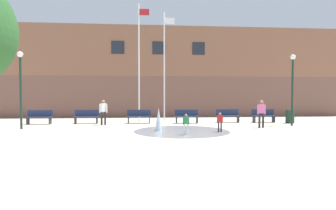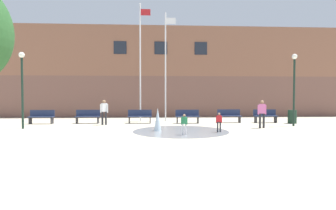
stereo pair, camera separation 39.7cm
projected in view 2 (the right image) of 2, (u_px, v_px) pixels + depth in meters
ground_plane at (173, 154)px, 8.24m from camera, size 100.00×100.00×0.00m
library_building at (160, 74)px, 25.76m from camera, size 36.00×6.05×7.99m
splash_fountain at (169, 125)px, 13.71m from camera, size 4.98×4.98×1.21m
park_bench_left_of_flagpoles at (42, 117)px, 17.27m from camera, size 1.60×0.44×0.91m
park_bench_under_left_flagpole at (88, 116)px, 17.56m from camera, size 1.60×0.44×0.91m
park_bench_center at (140, 116)px, 17.65m from camera, size 1.60×0.44×0.91m
park_bench_under_right_flagpole at (187, 116)px, 17.68m from camera, size 1.60×0.44×0.91m
park_bench_near_trashcan at (229, 116)px, 18.07m from camera, size 1.60×0.44×0.91m
park_bench_far_right at (265, 116)px, 18.06m from camera, size 1.60×0.44×0.91m
child_running at (219, 121)px, 13.27m from camera, size 0.31×0.18×0.99m
child_in_fountain at (184, 123)px, 12.32m from camera, size 0.31×0.21×0.99m
adult_in_red at (262, 112)px, 14.96m from camera, size 0.50×0.31×1.59m
adult_near_bench at (104, 110)px, 16.60m from camera, size 0.50×0.37×1.59m
flagpole_left at (141, 59)px, 18.99m from camera, size 0.80×0.10×8.52m
flagpole_right at (166, 64)px, 19.10m from camera, size 0.80×0.10×7.93m
lamp_post_left_lane at (22, 79)px, 14.59m from camera, size 0.32×0.32×4.28m
lamp_post_right_lane at (294, 80)px, 15.89m from camera, size 0.32×0.32×4.39m
trash_can at (292, 117)px, 17.53m from camera, size 0.56×0.56×0.90m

